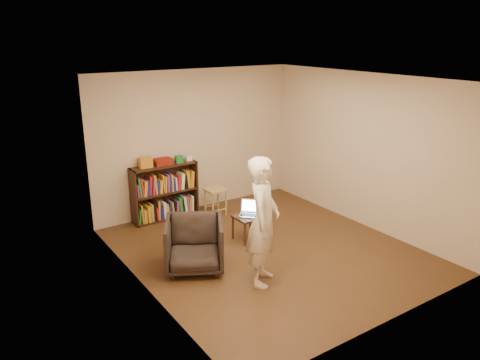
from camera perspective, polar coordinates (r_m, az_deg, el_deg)
floor at (r=7.30m, az=3.43°, el=-8.56°), size 4.50×4.50×0.00m
ceiling at (r=6.58m, az=3.85°, el=12.20°), size 4.50×4.50×0.00m
wall_back at (r=8.66m, az=-5.44°, el=4.76°), size 4.00×0.00×4.00m
wall_left at (r=5.89m, az=-12.07°, el=-1.80°), size 0.00×4.50×4.50m
wall_right at (r=8.16m, az=14.90°, el=3.44°), size 0.00×4.50×4.50m
bookshelf at (r=8.45m, az=-9.17°, el=-1.80°), size 1.20×0.30×1.00m
box_yellow at (r=8.14m, az=-11.45°, el=2.11°), size 0.23×0.17×0.18m
red_cloth at (r=8.27m, az=-9.39°, el=2.22°), size 0.32×0.24×0.10m
box_green at (r=8.35m, az=-7.43°, el=2.52°), size 0.15×0.15×0.12m
box_white at (r=8.48m, az=-6.29°, el=2.66°), size 0.11×0.11×0.08m
stool at (r=8.50m, az=-3.01°, el=-1.68°), size 0.35×0.35×0.51m
armchair at (r=6.65m, az=-5.58°, el=-7.83°), size 1.09×1.10×0.74m
side_table at (r=7.51m, az=0.95°, el=-4.91°), size 0.40×0.40×0.41m
laptop at (r=7.53m, az=1.18°, el=-3.84°), size 0.44×0.44×0.22m
person at (r=6.09m, az=2.83°, el=-5.06°), size 0.75×0.74×1.74m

